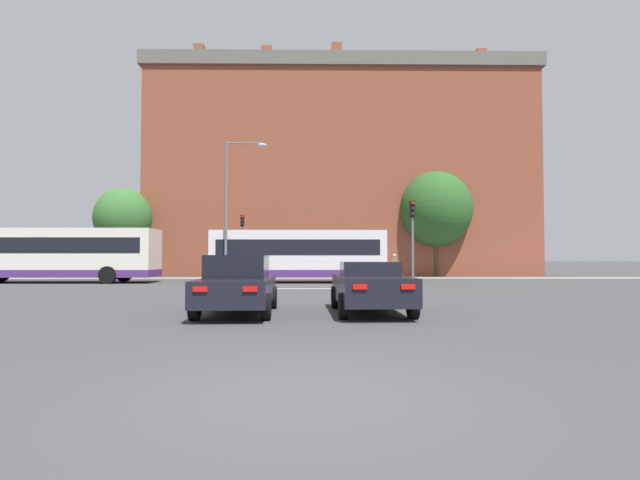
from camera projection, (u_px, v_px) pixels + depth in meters
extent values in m
plane|color=#3D3D3F|center=(303.00, 396.00, 5.38)|extent=(400.00, 400.00, 0.00)
cube|color=silver|center=(311.00, 289.00, 24.01)|extent=(7.48, 0.30, 0.01)
cube|color=gray|center=(312.00, 278.00, 36.41)|extent=(68.32, 2.50, 0.01)
cube|color=brown|center=(339.00, 181.00, 45.43)|extent=(32.32, 11.07, 17.04)
cube|color=#5B5954|center=(339.00, 82.00, 45.75)|extent=(32.96, 11.51, 1.14)
cube|color=brown|center=(199.00, 58.00, 44.60)|extent=(0.90, 0.90, 2.34)
cube|color=brown|center=(267.00, 60.00, 44.97)|extent=(0.90, 0.90, 2.34)
cube|color=brown|center=(337.00, 57.00, 44.30)|extent=(0.90, 0.90, 2.34)
cube|color=brown|center=(408.00, 67.00, 46.66)|extent=(0.90, 0.90, 2.34)
cube|color=brown|center=(481.00, 62.00, 45.57)|extent=(0.90, 0.90, 2.34)
cube|color=black|center=(238.00, 290.00, 13.22)|extent=(1.87, 4.48, 0.64)
cube|color=black|center=(238.00, 266.00, 13.19)|extent=(1.56, 2.03, 0.60)
cylinder|color=black|center=(215.00, 298.00, 14.55)|extent=(0.24, 0.65, 0.64)
cylinder|color=black|center=(273.00, 298.00, 14.61)|extent=(0.24, 0.65, 0.64)
cylinder|color=black|center=(195.00, 307.00, 11.80)|extent=(0.24, 0.65, 0.64)
cylinder|color=black|center=(266.00, 307.00, 11.86)|extent=(0.24, 0.65, 0.64)
cube|color=red|center=(200.00, 289.00, 10.96)|extent=(0.32, 0.06, 0.12)
cube|color=red|center=(250.00, 289.00, 11.00)|extent=(0.32, 0.06, 0.12)
cube|color=black|center=(370.00, 288.00, 13.42)|extent=(1.90, 4.36, 0.68)
cube|color=black|center=(370.00, 269.00, 13.54)|extent=(1.56, 1.34, 0.37)
cylinder|color=black|center=(335.00, 297.00, 14.70)|extent=(0.24, 0.65, 0.64)
cylinder|color=black|center=(392.00, 297.00, 14.78)|extent=(0.24, 0.65, 0.64)
cylinder|color=black|center=(343.00, 306.00, 12.04)|extent=(0.24, 0.65, 0.64)
cylinder|color=black|center=(413.00, 306.00, 12.11)|extent=(0.24, 0.65, 0.64)
cube|color=red|center=(360.00, 287.00, 11.23)|extent=(0.32, 0.06, 0.12)
cube|color=red|center=(408.00, 287.00, 11.28)|extent=(0.32, 0.06, 0.12)
cube|color=silver|center=(299.00, 254.00, 29.86)|extent=(10.27, 2.56, 2.74)
cube|color=#4C2870|center=(299.00, 273.00, 29.82)|extent=(10.29, 2.58, 0.44)
cube|color=black|center=(299.00, 248.00, 29.87)|extent=(9.45, 2.59, 0.90)
cylinder|color=black|center=(242.00, 275.00, 28.55)|extent=(1.00, 0.28, 1.00)
cylinder|color=black|center=(248.00, 274.00, 31.00)|extent=(1.00, 0.28, 1.00)
cylinder|color=black|center=(353.00, 275.00, 28.63)|extent=(1.00, 0.28, 1.00)
cylinder|color=black|center=(350.00, 274.00, 31.08)|extent=(1.00, 0.28, 1.00)
cube|color=silver|center=(53.00, 253.00, 29.67)|extent=(12.21, 2.56, 2.85)
cube|color=#4C2870|center=(52.00, 273.00, 29.62)|extent=(12.23, 2.58, 0.44)
cube|color=black|center=(53.00, 246.00, 29.68)|extent=(11.24, 2.59, 0.90)
cylinder|color=black|center=(1.00, 274.00, 30.80)|extent=(1.00, 0.28, 1.00)
cylinder|color=black|center=(108.00, 275.00, 28.44)|extent=(1.00, 0.28, 1.00)
cylinder|color=black|center=(124.00, 274.00, 30.89)|extent=(1.00, 0.28, 1.00)
cylinder|color=slate|center=(413.00, 252.00, 24.49)|extent=(0.12, 0.12, 3.50)
cube|color=black|center=(412.00, 209.00, 24.57)|extent=(0.26, 0.20, 0.80)
sphere|color=red|center=(413.00, 203.00, 24.45)|extent=(0.17, 0.17, 0.17)
sphere|color=black|center=(413.00, 209.00, 24.44)|extent=(0.17, 0.17, 0.17)
sphere|color=black|center=(413.00, 214.00, 24.43)|extent=(0.17, 0.17, 0.17)
cylinder|color=slate|center=(242.00, 252.00, 35.85)|extent=(0.12, 0.12, 3.75)
cube|color=black|center=(242.00, 221.00, 35.93)|extent=(0.26, 0.20, 0.80)
sphere|color=red|center=(242.00, 217.00, 35.81)|extent=(0.17, 0.17, 0.17)
sphere|color=black|center=(242.00, 221.00, 35.80)|extent=(0.17, 0.17, 0.17)
sphere|color=black|center=(242.00, 224.00, 35.79)|extent=(0.17, 0.17, 0.17)
cylinder|color=slate|center=(226.00, 212.00, 28.34)|extent=(0.16, 0.16, 8.18)
cylinder|color=slate|center=(244.00, 143.00, 28.49)|extent=(2.04, 0.10, 0.10)
ellipsoid|color=#B2B2B7|center=(262.00, 145.00, 28.50)|extent=(0.50, 0.36, 0.22)
cylinder|color=#333851|center=(394.00, 273.00, 35.75)|extent=(0.13, 0.13, 0.85)
cylinder|color=#333851|center=(395.00, 273.00, 35.91)|extent=(0.13, 0.13, 0.85)
cube|color=olive|center=(394.00, 262.00, 35.85)|extent=(0.34, 0.45, 0.67)
sphere|color=tan|center=(394.00, 256.00, 35.87)|extent=(0.25, 0.25, 0.25)
cylinder|color=#4C3823|center=(436.00, 258.00, 39.78)|extent=(0.36, 0.36, 2.94)
ellipsoid|color=#285623|center=(436.00, 209.00, 39.92)|extent=(5.76, 5.76, 6.05)
cylinder|color=#4C3823|center=(122.00, 259.00, 38.11)|extent=(0.36, 0.36, 2.74)
ellipsoid|color=#33662D|center=(123.00, 218.00, 38.23)|extent=(4.31, 4.31, 4.52)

